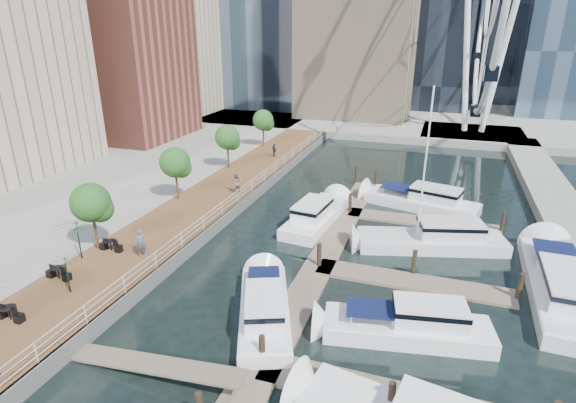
# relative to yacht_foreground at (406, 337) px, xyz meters

# --- Properties ---
(ground) EXTENTS (520.00, 520.00, 0.00)m
(ground) POSITION_rel_yacht_foreground_xyz_m (-9.17, -2.50, 0.00)
(ground) COLOR black
(ground) RESTS_ON ground
(boardwalk) EXTENTS (6.00, 60.00, 1.00)m
(boardwalk) POSITION_rel_yacht_foreground_xyz_m (-18.17, 12.50, 0.50)
(boardwalk) COLOR brown
(boardwalk) RESTS_ON ground
(seawall) EXTENTS (0.25, 60.00, 1.00)m
(seawall) POSITION_rel_yacht_foreground_xyz_m (-15.17, 12.50, 0.50)
(seawall) COLOR #595954
(seawall) RESTS_ON ground
(land_far) EXTENTS (200.00, 114.00, 1.00)m
(land_far) POSITION_rel_yacht_foreground_xyz_m (-9.17, 99.50, 0.50)
(land_far) COLOR gray
(land_far) RESTS_ON ground
(breakwater) EXTENTS (4.00, 60.00, 1.00)m
(breakwater) POSITION_rel_yacht_foreground_xyz_m (10.83, 17.50, 0.50)
(breakwater) COLOR gray
(breakwater) RESTS_ON ground
(pier) EXTENTS (14.00, 12.00, 1.00)m
(pier) POSITION_rel_yacht_foreground_xyz_m (4.83, 49.50, 0.50)
(pier) COLOR gray
(pier) RESTS_ON ground
(railing) EXTENTS (0.10, 60.00, 1.05)m
(railing) POSITION_rel_yacht_foreground_xyz_m (-15.27, 12.50, 1.52)
(railing) COLOR white
(railing) RESTS_ON boardwalk
(floating_docks) EXTENTS (16.00, 34.00, 2.60)m
(floating_docks) POSITION_rel_yacht_foreground_xyz_m (-1.21, 7.48, 0.49)
(floating_docks) COLOR #6D6051
(floating_docks) RESTS_ON ground
(midrise_condos) EXTENTS (19.00, 67.00, 28.00)m
(midrise_condos) POSITION_rel_yacht_foreground_xyz_m (-42.74, 24.32, 13.42)
(midrise_condos) COLOR #BCAD8E
(midrise_condos) RESTS_ON ground
(street_trees) EXTENTS (2.60, 42.60, 4.60)m
(street_trees) POSITION_rel_yacht_foreground_xyz_m (-20.57, 11.50, 4.29)
(street_trees) COLOR #3F2B1C
(street_trees) RESTS_ON ground
(cafe_tables) EXTENTS (2.50, 13.70, 0.74)m
(cafe_tables) POSITION_rel_yacht_foreground_xyz_m (-19.57, -4.50, 1.37)
(cafe_tables) COLOR black
(cafe_tables) RESTS_ON ground
(yacht_foreground) EXTENTS (9.58, 4.13, 2.15)m
(yacht_foreground) POSITION_rel_yacht_foreground_xyz_m (0.00, 0.00, 0.00)
(yacht_foreground) COLOR white
(yacht_foreground) RESTS_ON ground
(pedestrian_near) EXTENTS (0.83, 0.74, 1.91)m
(pedestrian_near) POSITION_rel_yacht_foreground_xyz_m (-17.01, 1.51, 1.96)
(pedestrian_near) COLOR #4F5269
(pedestrian_near) RESTS_ON boardwalk
(pedestrian_mid) EXTENTS (1.04, 1.14, 1.89)m
(pedestrian_mid) POSITION_rel_yacht_foreground_xyz_m (-16.45, 14.55, 1.95)
(pedestrian_mid) COLOR #7B5F55
(pedestrian_mid) RESTS_ON boardwalk
(pedestrian_far) EXTENTS (0.95, 0.93, 1.60)m
(pedestrian_far) POSITION_rel_yacht_foreground_xyz_m (-17.48, 27.15, 1.80)
(pedestrian_far) COLOR #2F363A
(pedestrian_far) RESTS_ON boardwalk
(moored_yachts) EXTENTS (20.65, 30.35, 11.50)m
(moored_yachts) POSITION_rel_yacht_foreground_xyz_m (0.32, 9.03, 0.00)
(moored_yachts) COLOR silver
(moored_yachts) RESTS_ON ground
(cafe_seating) EXTENTS (5.14, 10.82, 2.66)m
(cafe_seating) POSITION_rel_yacht_foreground_xyz_m (-19.48, -3.79, 2.28)
(cafe_seating) COLOR #0F3A18
(cafe_seating) RESTS_ON ground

